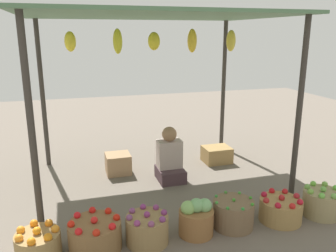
# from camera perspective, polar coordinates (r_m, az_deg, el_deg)

# --- Properties ---
(ground_plane) EXTENTS (14.00, 14.00, 0.00)m
(ground_plane) POSITION_cam_1_polar(r_m,az_deg,el_deg) (5.11, -1.92, -8.67)
(ground_plane) COLOR #6C6156
(market_stall_structure) EXTENTS (3.32, 2.41, 2.29)m
(market_stall_structure) POSITION_cam_1_polar(r_m,az_deg,el_deg) (4.68, -2.15, 15.88)
(market_stall_structure) COLOR #38332D
(market_stall_structure) RESTS_ON ground
(vendor_person) EXTENTS (0.36, 0.44, 0.78)m
(vendor_person) POSITION_cam_1_polar(r_m,az_deg,el_deg) (4.99, 0.29, -5.55)
(vendor_person) COLOR #473238
(vendor_person) RESTS_ON ground
(basket_oranges) EXTENTS (0.42, 0.42, 0.32)m
(basket_oranges) POSITION_cam_1_polar(r_m,az_deg,el_deg) (3.65, -20.47, -17.70)
(basket_oranges) COLOR #9A7C4A
(basket_oranges) RESTS_ON ground
(basket_red_tomatoes) EXTENTS (0.52, 0.52, 0.34)m
(basket_red_tomatoes) POSITION_cam_1_polar(r_m,az_deg,el_deg) (3.62, -11.85, -17.05)
(basket_red_tomatoes) COLOR brown
(basket_red_tomatoes) RESTS_ON ground
(basket_purple_onions) EXTENTS (0.43, 0.43, 0.34)m
(basket_purple_onions) POSITION_cam_1_polar(r_m,az_deg,el_deg) (3.65, -3.43, -16.45)
(basket_purple_onions) COLOR olive
(basket_purple_onions) RESTS_ON ground
(basket_cabbages) EXTENTS (0.37, 0.37, 0.40)m
(basket_cabbages) POSITION_cam_1_polar(r_m,az_deg,el_deg) (3.77, 4.63, -14.90)
(basket_cabbages) COLOR brown
(basket_cabbages) RESTS_ON ground
(basket_green_chilies) EXTENTS (0.45, 0.45, 0.33)m
(basket_green_chilies) POSITION_cam_1_polar(r_m,az_deg,el_deg) (3.96, 10.61, -13.91)
(basket_green_chilies) COLOR brown
(basket_green_chilies) RESTS_ON ground
(basket_red_apples) EXTENTS (0.47, 0.47, 0.31)m
(basket_red_apples) POSITION_cam_1_polar(r_m,az_deg,el_deg) (4.21, 17.95, -12.86)
(basket_red_apples) COLOR #9C7B47
(basket_red_apples) RESTS_ON ground
(basket_green_apples) EXTENTS (0.43, 0.43, 0.36)m
(basket_green_apples) POSITION_cam_1_polar(r_m,az_deg,el_deg) (4.48, 23.86, -11.36)
(basket_green_apples) COLOR #97885E
(basket_green_apples) RESTS_ON ground
(wooden_crate_near_vendor) EXTENTS (0.36, 0.35, 0.30)m
(wooden_crate_near_vendor) POSITION_cam_1_polar(r_m,az_deg,el_deg) (5.32, -8.17, -6.11)
(wooden_crate_near_vendor) COLOR #A67F59
(wooden_crate_near_vendor) RESTS_ON ground
(wooden_crate_stacked_rear) EXTENTS (0.43, 0.36, 0.25)m
(wooden_crate_stacked_rear) POSITION_cam_1_polar(r_m,az_deg,el_deg) (5.76, 7.97, -4.64)
(wooden_crate_stacked_rear) COLOR #A07C47
(wooden_crate_stacked_rear) RESTS_ON ground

